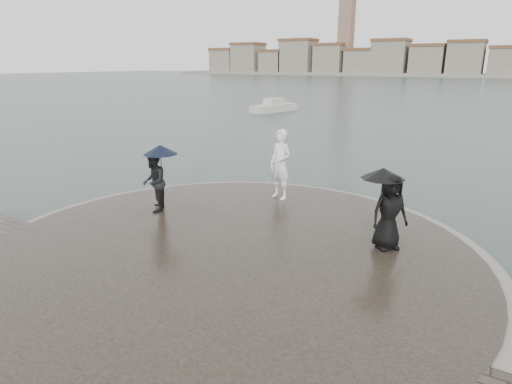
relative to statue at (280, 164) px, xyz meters
The scene contains 8 objects.
ground 7.90m from the statue, 83.84° to the right, with size 400.00×400.00×0.00m, color #2B3835.
kerb_ring 4.50m from the statue, 78.82° to the right, with size 12.50×12.50×0.32m, color gray.
quay_tip 4.49m from the statue, 78.82° to the right, with size 11.90×11.90×0.36m, color #2D261E.
statue is the anchor object (origin of this frame).
visitor_left 4.02m from the statue, 130.11° to the right, with size 1.30×1.17×2.04m.
visitor_right 4.61m from the statue, 28.14° to the right, with size 1.30×1.16×1.95m.
far_skyline 153.15m from the statue, 92.04° to the left, with size 260.00×20.00×37.00m.
boats 32.05m from the statue, 81.62° to the left, with size 37.90×14.99×1.50m.
Camera 1 is at (5.54, -4.35, 4.69)m, focal length 30.00 mm.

